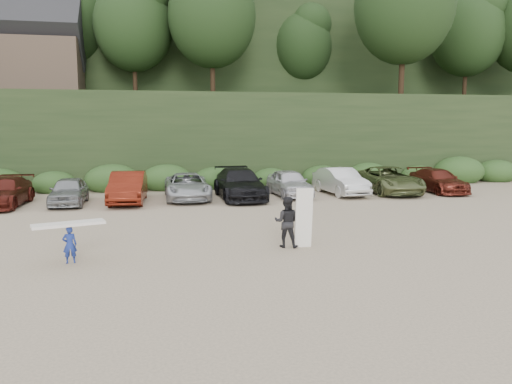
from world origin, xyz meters
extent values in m
plane|color=tan|center=(0.00, 0.00, 0.00)|extent=(120.00, 120.00, 0.00)
cube|color=black|center=(0.00, 22.00, 3.00)|extent=(80.00, 14.00, 6.00)
cube|color=black|center=(0.00, 40.00, 8.00)|extent=(90.00, 30.00, 16.00)
ellipsoid|color=black|center=(0.00, 22.00, 11.00)|extent=(66.00, 12.00, 10.00)
cube|color=#2B491E|center=(-0.55, 14.50, 0.60)|extent=(46.20, 2.00, 1.20)
cube|color=brown|center=(-12.00, 24.00, 8.00)|extent=(8.00, 6.00, 4.00)
imported|color=#4E1812|center=(-10.16, 9.70, 0.70)|extent=(2.18, 4.92, 1.41)
imported|color=gray|center=(-7.14, 9.63, 0.68)|extent=(1.64, 4.03, 1.37)
imported|color=maroon|center=(-4.28, 9.71, 0.79)|extent=(1.90, 4.86, 1.58)
imported|color=#A7AAAE|center=(-1.24, 10.27, 0.69)|extent=(2.32, 5.00, 1.39)
imported|color=black|center=(1.53, 9.91, 0.81)|extent=(2.39, 5.61, 1.61)
imported|color=silver|center=(4.42, 10.32, 0.74)|extent=(1.98, 4.44, 1.48)
imported|color=silver|center=(7.44, 10.32, 0.76)|extent=(1.98, 4.72, 1.52)
imported|color=#5B653A|center=(10.46, 10.37, 0.76)|extent=(2.78, 5.61, 1.53)
imported|color=#5B1E14|center=(13.46, 10.14, 0.68)|extent=(1.90, 4.66, 1.35)
imported|color=navy|center=(-5.39, -1.51, 0.54)|extent=(0.43, 0.32, 1.09)
cube|color=white|center=(-5.39, -1.51, 1.15)|extent=(2.06, 1.12, 0.08)
imported|color=black|center=(1.23, -0.91, 0.83)|extent=(0.99, 0.89, 1.67)
cube|color=white|center=(1.75, -1.12, 0.99)|extent=(0.56, 0.31, 1.97)
camera|label=1|loc=(-2.95, -16.32, 4.00)|focal=35.00mm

